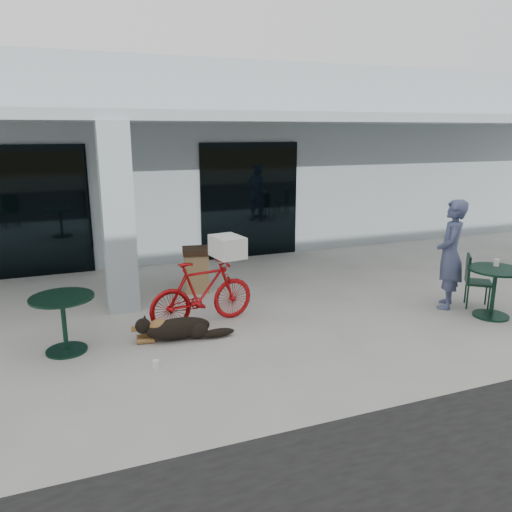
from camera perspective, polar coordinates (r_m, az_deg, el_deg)
name	(u,v)px	position (r m, az deg, el deg)	size (l,w,h in m)	color
ground	(253,348)	(7.12, -0.33, -10.51)	(80.00, 80.00, 0.00)	#B2B0A8
building	(147,156)	(14.74, -12.35, 11.08)	(22.00, 7.00, 4.50)	#9CA9B0
storefront_glass_left	(18,213)	(11.18, -25.59, 4.47)	(2.80, 0.06, 2.70)	black
storefront_glass_right	(250,201)	(11.87, -0.73, 6.35)	(2.40, 0.06, 2.70)	black
column	(118,219)	(8.50, -15.50, 4.11)	(0.50, 0.50, 3.12)	#9CA9B0
overhang	(186,117)	(9.91, -8.02, 15.44)	(22.00, 2.80, 0.18)	#9CA9B0
bicycle	(202,293)	(7.81, -6.16, -4.20)	(0.49, 1.72, 1.04)	#A60D10
laundry_basket	(227,247)	(7.81, -3.28, 1.08)	(0.56, 0.42, 0.33)	white
dog	(178,327)	(7.43, -8.86, -8.04)	(1.10, 0.37, 0.37)	black
cup_near_dog	(156,364)	(6.68, -11.37, -12.04)	(0.09, 0.09, 0.11)	white
cafe_table_near	(64,324)	(7.35, -21.07, -7.29)	(0.85, 0.85, 0.80)	#102F21
cafe_table_far	(493,293)	(8.99, 25.50, -3.82)	(0.87, 0.87, 0.82)	#102F21
cafe_chair_far_a	(478,282)	(9.35, 24.07, -2.69)	(0.41, 0.45, 0.91)	#102F21
person	(450,254)	(9.04, 21.31, 0.17)	(0.68, 0.45, 1.87)	#444D72
cup_on_table	(496,262)	(9.04, 25.79, -0.67)	(0.09, 0.09, 0.12)	white
trash_receptacle	(196,270)	(9.47, -6.82, -1.56)	(0.49, 0.49, 0.84)	olive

